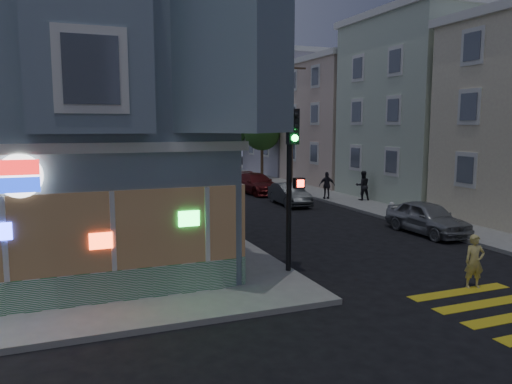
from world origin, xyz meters
TOP-DOWN VIEW (x-y plane):
  - ground at (0.00, 0.00)m, footprint 120.00×120.00m
  - sidewalk_ne at (23.00, 23.00)m, footprint 24.00×42.00m
  - row_house_b at (19.50, 16.00)m, footprint 12.00×8.60m
  - row_house_c at (19.50, 25.00)m, footprint 12.00×8.60m
  - row_house_d at (19.50, 34.00)m, footprint 12.00×8.60m
  - utility_pole at (12.00, 24.00)m, footprint 2.20×0.30m
  - street_tree_near at (12.20, 30.00)m, footprint 3.00×3.00m
  - street_tree_far at (12.20, 38.00)m, footprint 3.00×3.00m
  - running_child at (7.13, 1.80)m, footprint 0.64×0.52m
  - pedestrian_a at (13.00, 16.23)m, footprint 0.97×0.83m
  - pedestrian_b at (11.30, 17.46)m, footprint 1.02×0.65m
  - parked_car_a at (10.70, 7.94)m, footprint 1.66×4.06m
  - parked_car_b at (8.60, 16.99)m, footprint 1.50×3.84m
  - parked_car_c at (8.60, 22.19)m, footprint 2.44×4.84m
  - parked_car_d at (8.60, 27.39)m, footprint 2.08×4.42m
  - traffic_signal at (2.82, 4.69)m, footprint 0.57×0.55m
  - fire_hydrant at (11.30, 11.16)m, footprint 0.41×0.24m

SIDE VIEW (x-z plane):
  - ground at x=0.00m, z-range 0.00..0.00m
  - sidewalk_ne at x=23.00m, z-range 0.00..0.15m
  - fire_hydrant at x=11.30m, z-range 0.17..0.89m
  - parked_car_d at x=8.60m, z-range 0.00..1.22m
  - parked_car_b at x=8.60m, z-range 0.00..1.25m
  - parked_car_c at x=8.60m, z-range 0.00..1.35m
  - parked_car_a at x=10.70m, z-range 0.00..1.38m
  - running_child at x=7.13m, z-range 0.00..1.52m
  - pedestrian_b at x=11.30m, z-range 0.15..1.77m
  - pedestrian_a at x=13.00m, z-range 0.15..1.88m
  - traffic_signal at x=2.82m, z-range 1.01..5.90m
  - street_tree_near at x=12.20m, z-range 1.29..6.59m
  - street_tree_far at x=12.20m, z-range 1.29..6.59m
  - row_house_c at x=19.50m, z-range 0.15..9.15m
  - utility_pole at x=12.00m, z-range 0.30..9.30m
  - row_house_b at x=19.50m, z-range 0.15..10.65m
  - row_house_d at x=19.50m, z-range 0.15..10.65m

